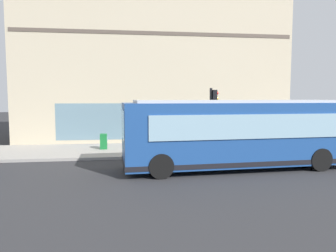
{
  "coord_description": "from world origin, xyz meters",
  "views": [
    {
      "loc": [
        -13.45,
        2.07,
        3.17
      ],
      "look_at": [
        1.99,
        0.02,
        1.77
      ],
      "focal_mm": 33.59,
      "sensor_mm": 36.0,
      "label": 1
    }
  ],
  "objects_px": {
    "fire_hydrant": "(150,139)",
    "pedestrian_walking_along_curb": "(169,128)",
    "pedestrian_near_building_entrance": "(234,129)",
    "traffic_light_near_corner": "(213,108)",
    "newspaper_vending_box": "(104,141)",
    "city_bus_nearside": "(236,134)"
  },
  "relations": [
    {
      "from": "pedestrian_walking_along_curb",
      "to": "newspaper_vending_box",
      "type": "xyz_separation_m",
      "value": [
        -1.62,
        4.1,
        -0.57
      ]
    },
    {
      "from": "pedestrian_near_building_entrance",
      "to": "fire_hydrant",
      "type": "bearing_deg",
      "value": 92.52
    },
    {
      "from": "city_bus_nearside",
      "to": "pedestrian_walking_along_curb",
      "type": "xyz_separation_m",
      "value": [
        6.94,
        2.08,
        -0.38
      ]
    },
    {
      "from": "fire_hydrant",
      "to": "newspaper_vending_box",
      "type": "relative_size",
      "value": 0.82
    },
    {
      "from": "pedestrian_near_building_entrance",
      "to": "traffic_light_near_corner",
      "type": "bearing_deg",
      "value": 145.98
    },
    {
      "from": "newspaper_vending_box",
      "to": "city_bus_nearside",
      "type": "bearing_deg",
      "value": -130.71
    },
    {
      "from": "traffic_light_near_corner",
      "to": "newspaper_vending_box",
      "type": "relative_size",
      "value": 3.94
    },
    {
      "from": "fire_hydrant",
      "to": "pedestrian_near_building_entrance",
      "type": "bearing_deg",
      "value": -87.48
    },
    {
      "from": "fire_hydrant",
      "to": "city_bus_nearside",
      "type": "bearing_deg",
      "value": -153.94
    },
    {
      "from": "city_bus_nearside",
      "to": "pedestrian_walking_along_curb",
      "type": "bearing_deg",
      "value": 16.67
    },
    {
      "from": "pedestrian_near_building_entrance",
      "to": "newspaper_vending_box",
      "type": "bearing_deg",
      "value": 101.27
    },
    {
      "from": "fire_hydrant",
      "to": "pedestrian_walking_along_curb",
      "type": "xyz_separation_m",
      "value": [
        0.16,
        -1.24,
        0.66
      ]
    },
    {
      "from": "traffic_light_near_corner",
      "to": "newspaper_vending_box",
      "type": "height_order",
      "value": "traffic_light_near_corner"
    },
    {
      "from": "pedestrian_walking_along_curb",
      "to": "fire_hydrant",
      "type": "bearing_deg",
      "value": 97.57
    },
    {
      "from": "city_bus_nearside",
      "to": "newspaper_vending_box",
      "type": "distance_m",
      "value": 8.21
    },
    {
      "from": "pedestrian_walking_along_curb",
      "to": "newspaper_vending_box",
      "type": "height_order",
      "value": "pedestrian_walking_along_curb"
    },
    {
      "from": "fire_hydrant",
      "to": "pedestrian_walking_along_curb",
      "type": "relative_size",
      "value": 0.42
    },
    {
      "from": "pedestrian_near_building_entrance",
      "to": "pedestrian_walking_along_curb",
      "type": "relative_size",
      "value": 0.89
    },
    {
      "from": "fire_hydrant",
      "to": "pedestrian_near_building_entrance",
      "type": "height_order",
      "value": "pedestrian_near_building_entrance"
    },
    {
      "from": "fire_hydrant",
      "to": "pedestrian_near_building_entrance",
      "type": "distance_m",
      "value": 5.75
    },
    {
      "from": "pedestrian_walking_along_curb",
      "to": "traffic_light_near_corner",
      "type": "bearing_deg",
      "value": -152.4
    },
    {
      "from": "pedestrian_walking_along_curb",
      "to": "city_bus_nearside",
      "type": "bearing_deg",
      "value": -163.33
    }
  ]
}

